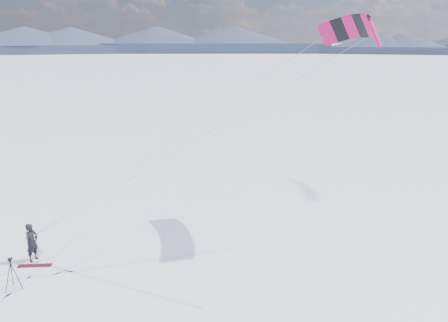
{
  "coord_description": "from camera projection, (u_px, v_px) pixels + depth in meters",
  "views": [
    {
      "loc": [
        8.65,
        -13.74,
        9.87
      ],
      "look_at": [
        7.57,
        6.48,
        4.16
      ],
      "focal_mm": 35.0,
      "sensor_mm": 36.0,
      "label": 1
    }
  ],
  "objects": [
    {
      "name": "ground",
      "position": [
        13.0,
        312.0,
        16.33
      ],
      "size": [
        1800.0,
        1800.0,
        0.0
      ],
      "primitive_type": "plane",
      "color": "white"
    },
    {
      "name": "snowkiter",
      "position": [
        34.0,
        260.0,
        20.11
      ],
      "size": [
        0.61,
        0.76,
        1.82
      ],
      "primitive_type": "imported",
      "rotation": [
        0.0,
        0.0,
        1.27
      ],
      "color": "black",
      "rests_on": "ground"
    },
    {
      "name": "snowboard",
      "position": [
        35.0,
        266.0,
        19.6
      ],
      "size": [
        1.51,
        0.46,
        0.04
      ],
      "primitive_type": "cube",
      "rotation": [
        0.0,
        0.0,
        0.12
      ],
      "color": "maroon",
      "rests_on": "ground"
    },
    {
      "name": "tripod",
      "position": [
        11.0,
        269.0,
        17.58
      ],
      "size": [
        0.6,
        0.68,
        1.39
      ],
      "rotation": [
        0.0,
        0.0,
        0.03
      ],
      "color": "black",
      "rests_on": "ground"
    },
    {
      "name": "power_kite",
      "position": [
        352.0,
        31.0,
        21.44
      ],
      "size": [
        16.09,
        7.5,
        9.88
      ],
      "color": "#BF0951",
      "rests_on": "ground"
    }
  ]
}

